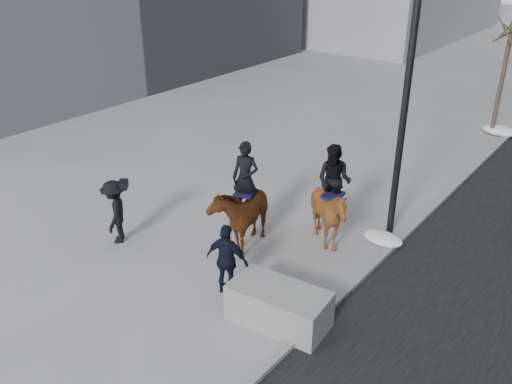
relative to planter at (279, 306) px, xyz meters
The scene contains 10 objects.
ground 2.67m from the planter, 155.30° to the left, with size 120.00×120.00×0.00m, color gray.
curb 11.12m from the planter, 86.86° to the left, with size 0.25×90.00×0.12m, color gray.
planter is the anchor object (origin of this frame).
tree_near 15.07m from the planter, 89.97° to the left, with size 1.20×1.20×4.99m, color #3B3023, non-canonical shape.
mounted_left 3.41m from the planter, 142.11° to the left, with size 1.52×2.37×2.82m.
mounted_right 3.53m from the planter, 103.48° to the left, with size 1.70×1.86×2.79m.
feeder 1.61m from the planter, behind, with size 1.10×0.96×1.75m.
camera_crew 5.40m from the planter, behind, with size 1.24×1.28×1.75m.
lamppost 6.87m from the planter, 87.67° to the left, with size 0.25×1.81×9.09m.
snow_piles 7.55m from the planter, 87.66° to the left, with size 1.44×15.58×0.37m.
Camera 1 is at (7.66, -8.67, 7.54)m, focal length 38.00 mm.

